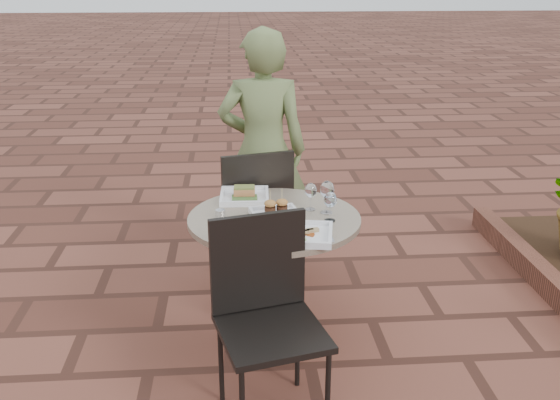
{
  "coord_description": "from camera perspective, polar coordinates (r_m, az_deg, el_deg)",
  "views": [
    {
      "loc": [
        -0.37,
        -2.73,
        1.93
      ],
      "look_at": [
        -0.14,
        0.28,
        0.82
      ],
      "focal_mm": 40.0,
      "sensor_mm": 36.0,
      "label": 1
    }
  ],
  "objects": [
    {
      "name": "plate_tuna",
      "position": [
        2.99,
        2.13,
        -3.11
      ],
      "size": [
        0.32,
        0.32,
        0.03
      ],
      "rotation": [
        0.0,
        0.0,
        -0.17
      ],
      "color": "white",
      "rests_on": "cafe_table"
    },
    {
      "name": "cafe_table",
      "position": [
        3.34,
        -0.52,
        -5.43
      ],
      "size": [
        0.9,
        0.9,
        0.73
      ],
      "color": "gray",
      "rests_on": "ground"
    },
    {
      "name": "diner",
      "position": [
        4.15,
        -1.58,
        4.5
      ],
      "size": [
        0.61,
        0.42,
        1.61
      ],
      "primitive_type": "imported",
      "rotation": [
        0.0,
        0.0,
        3.09
      ],
      "color": "#5C6D3C",
      "rests_on": "ground"
    },
    {
      "name": "chair_near",
      "position": [
        2.8,
        -1.35,
        -9.33
      ],
      "size": [
        0.53,
        0.53,
        0.93
      ],
      "rotation": [
        0.0,
        0.0,
        0.25
      ],
      "color": "black",
      "rests_on": "ground"
    },
    {
      "name": "plate_salmon",
      "position": [
        3.49,
        -3.27,
        0.43
      ],
      "size": [
        0.28,
        0.28,
        0.07
      ],
      "rotation": [
        0.0,
        0.0,
        -0.04
      ],
      "color": "white",
      "rests_on": "cafe_table"
    },
    {
      "name": "plate_sliders",
      "position": [
        3.21,
        -0.36,
        -1.15
      ],
      "size": [
        0.28,
        0.28,
        0.16
      ],
      "rotation": [
        0.0,
        0.0,
        0.19
      ],
      "color": "white",
      "rests_on": "cafe_table"
    },
    {
      "name": "cutlery_set",
      "position": [
        3.02,
        4.09,
        -3.2
      ],
      "size": [
        0.1,
        0.21,
        0.0
      ],
      "primitive_type": null,
      "rotation": [
        0.0,
        0.0,
        -0.03
      ],
      "color": "silver",
      "rests_on": "cafe_table"
    },
    {
      "name": "chair_far",
      "position": [
        3.85,
        -2.41,
        -0.79
      ],
      "size": [
        0.53,
        0.53,
        0.93
      ],
      "rotation": [
        0.0,
        0.0,
        3.38
      ],
      "color": "black",
      "rests_on": "ground"
    },
    {
      "name": "ground",
      "position": [
        3.36,
        2.78,
        -14.87
      ],
      "size": [
        60.0,
        60.0,
        0.0
      ],
      "primitive_type": "plane",
      "color": "brown",
      "rests_on": "ground"
    },
    {
      "name": "wine_glass_mid",
      "position": [
        3.3,
        2.83,
        0.83
      ],
      "size": [
        0.06,
        0.06,
        0.15
      ],
      "color": "white",
      "rests_on": "cafe_table"
    },
    {
      "name": "wine_glass_far",
      "position": [
        3.26,
        4.33,
        0.88
      ],
      "size": [
        0.08,
        0.08,
        0.18
      ],
      "color": "white",
      "rests_on": "cafe_table"
    },
    {
      "name": "wine_glass_right",
      "position": [
        3.16,
        4.63,
        -0.05
      ],
      "size": [
        0.07,
        0.07,
        0.16
      ],
      "color": "white",
      "rests_on": "cafe_table"
    },
    {
      "name": "steel_ramekin",
      "position": [
        3.24,
        -5.47,
        -1.22
      ],
      "size": [
        0.06,
        0.06,
        0.04
      ],
      "primitive_type": "cylinder",
      "rotation": [
        0.0,
        0.0,
        0.2
      ],
      "color": "silver",
      "rests_on": "cafe_table"
    }
  ]
}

